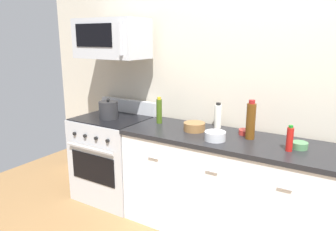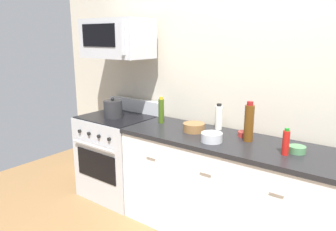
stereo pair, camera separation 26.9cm
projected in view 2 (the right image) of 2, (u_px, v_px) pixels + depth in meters
name	position (u px, v px, depth m)	size (l,w,h in m)	color
back_wall	(279.00, 86.00, 2.78)	(5.55, 0.10, 2.70)	beige
counter_unit	(254.00, 198.00, 2.67)	(2.46, 0.66, 0.92)	white
range_oven	(118.00, 155.00, 3.61)	(0.76, 0.69, 1.07)	#B7BABF
microwave	(117.00, 38.00, 3.34)	(0.74, 0.44, 0.40)	#B7BABF
bottle_hot_sauce_red	(286.00, 142.00, 2.34)	(0.05, 0.05, 0.20)	#B21914
bottle_wine_amber	(249.00, 123.00, 2.64)	(0.08, 0.08, 0.34)	#59330F
bottle_vinegar_white	(219.00, 117.00, 2.99)	(0.07, 0.07, 0.25)	silver
bottle_olive_oil	(161.00, 111.00, 3.21)	(0.06, 0.06, 0.27)	#385114
bowl_steel_prep	(212.00, 137.00, 2.65)	(0.18, 0.18, 0.08)	#B2B5BA
bowl_wooden_salad	(194.00, 127.00, 2.94)	(0.20, 0.20, 0.08)	brown
bowl_green_glaze	(297.00, 149.00, 2.40)	(0.13, 0.13, 0.05)	#477A4C
bowl_red_small	(245.00, 134.00, 2.79)	(0.13, 0.13, 0.04)	#B72D28
stockpot	(113.00, 109.00, 3.44)	(0.20, 0.20, 0.22)	#262628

